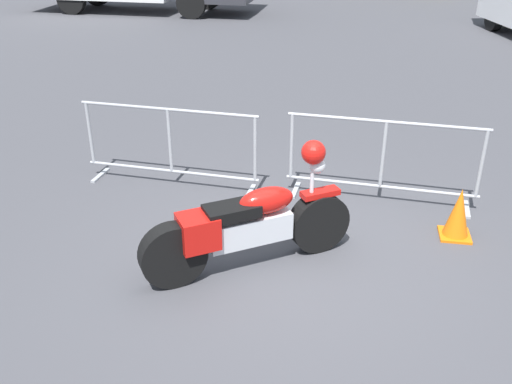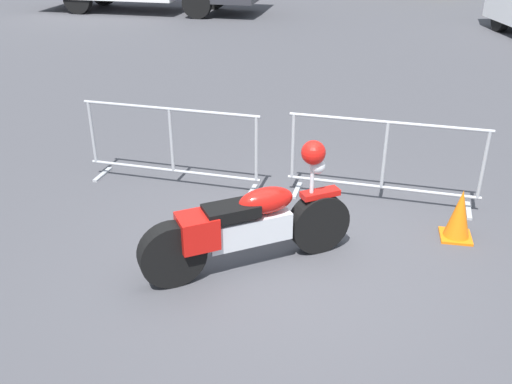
{
  "view_description": "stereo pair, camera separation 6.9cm",
  "coord_description": "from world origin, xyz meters",
  "px_view_note": "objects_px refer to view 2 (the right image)",
  "views": [
    {
      "loc": [
        0.45,
        -4.96,
        3.34
      ],
      "look_at": [
        -0.44,
        0.29,
        0.65
      ],
      "focal_mm": 40.0,
      "sensor_mm": 36.0,
      "label": 1
    },
    {
      "loc": [
        0.52,
        -4.94,
        3.34
      ],
      "look_at": [
        -0.44,
        0.29,
        0.65
      ],
      "focal_mm": 40.0,
      "sensor_mm": 36.0,
      "label": 2
    }
  ],
  "objects_px": {
    "crowd_barrier_near": "(172,146)",
    "crowd_barrier_far": "(384,161)",
    "traffic_cone": "(459,215)",
    "motorcycle": "(249,224)"
  },
  "relations": [
    {
      "from": "motorcycle",
      "to": "traffic_cone",
      "type": "xyz_separation_m",
      "value": [
        2.18,
        0.96,
        -0.2
      ]
    },
    {
      "from": "motorcycle",
      "to": "crowd_barrier_far",
      "type": "height_order",
      "value": "motorcycle"
    },
    {
      "from": "crowd_barrier_near",
      "to": "crowd_barrier_far",
      "type": "height_order",
      "value": "same"
    },
    {
      "from": "crowd_barrier_far",
      "to": "motorcycle",
      "type": "bearing_deg",
      "value": -128.5
    },
    {
      "from": "crowd_barrier_far",
      "to": "traffic_cone",
      "type": "bearing_deg",
      "value": -41.63
    },
    {
      "from": "crowd_barrier_near",
      "to": "crowd_barrier_far",
      "type": "distance_m",
      "value": 2.69
    },
    {
      "from": "motorcycle",
      "to": "crowd_barrier_near",
      "type": "bearing_deg",
      "value": 95.44
    },
    {
      "from": "crowd_barrier_near",
      "to": "crowd_barrier_far",
      "type": "bearing_deg",
      "value": 0.0
    },
    {
      "from": "crowd_barrier_near",
      "to": "crowd_barrier_far",
      "type": "xyz_separation_m",
      "value": [
        2.69,
        0.0,
        0.0
      ]
    },
    {
      "from": "motorcycle",
      "to": "traffic_cone",
      "type": "bearing_deg",
      "value": -9.29
    }
  ]
}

